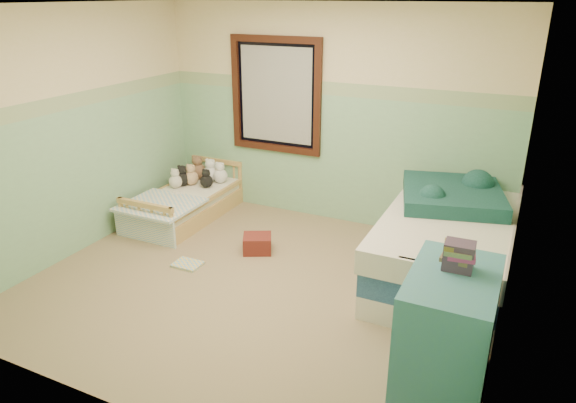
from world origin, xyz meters
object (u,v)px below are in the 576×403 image
at_px(twin_bed_frame, 445,265).
at_px(floor_book, 188,264).
at_px(toddler_bed_frame, 186,209).
at_px(red_pillow, 257,244).
at_px(dresser, 447,333).
at_px(plush_floor_tan, 132,219).
at_px(plush_floor_cream, 179,210).

distance_m(twin_bed_frame, floor_book, 2.56).
bearing_deg(toddler_bed_frame, twin_bed_frame, -1.87).
height_order(toddler_bed_frame, red_pillow, toddler_bed_frame).
xyz_separation_m(toddler_bed_frame, red_pillow, (1.24, -0.45, -0.01)).
bearing_deg(floor_book, toddler_bed_frame, 125.40).
bearing_deg(red_pillow, dresser, -30.53).
bearing_deg(twin_bed_frame, floor_book, -158.67).
bearing_deg(plush_floor_tan, toddler_bed_frame, 57.61).
bearing_deg(dresser, floor_book, 165.43).
relative_size(dresser, floor_book, 3.16).
xyz_separation_m(toddler_bed_frame, dresser, (3.40, -1.72, 0.35)).
relative_size(plush_floor_tan, floor_book, 0.87).
relative_size(twin_bed_frame, red_pillow, 7.44).
xyz_separation_m(dresser, floor_book, (-2.65, 0.69, -0.43)).
height_order(twin_bed_frame, dresser, dresser).
distance_m(plush_floor_tan, floor_book, 1.21).
xyz_separation_m(plush_floor_cream, plush_floor_tan, (-0.34, -0.47, -0.00)).
relative_size(toddler_bed_frame, plush_floor_cream, 6.12).
bearing_deg(plush_floor_cream, dresser, -25.28).
xyz_separation_m(toddler_bed_frame, twin_bed_frame, (3.14, -0.10, 0.01)).
bearing_deg(toddler_bed_frame, red_pillow, -19.94).
height_order(dresser, floor_book, dresser).
bearing_deg(plush_floor_tan, dresser, -17.03).
bearing_deg(toddler_bed_frame, floor_book, -54.04).
height_order(twin_bed_frame, red_pillow, twin_bed_frame).
relative_size(plush_floor_cream, red_pillow, 0.84).
bearing_deg(plush_floor_cream, toddler_bed_frame, 76.18).
bearing_deg(plush_floor_cream, twin_bed_frame, 0.06).
distance_m(plush_floor_cream, red_pillow, 1.31).
relative_size(plush_floor_tan, red_pillow, 0.84).
bearing_deg(plush_floor_cream, plush_floor_tan, -125.85).
height_order(plush_floor_tan, red_pillow, plush_floor_tan).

